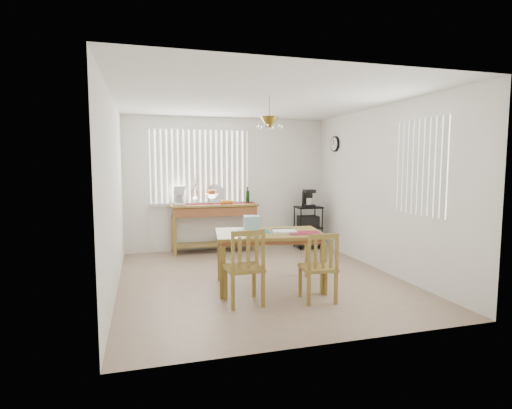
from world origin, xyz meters
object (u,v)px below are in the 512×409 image
object	(u,v)px
sideboard	(215,216)
cart_items	(308,199)
dining_table	(269,238)
chair_right	(319,268)
chair_left	(245,268)
wire_cart	(308,223)

from	to	relation	value
sideboard	cart_items	distance (m)	1.90
dining_table	chair_right	bearing A→B (deg)	-60.44
dining_table	chair_left	xyz separation A→B (m)	(-0.49, -0.60, -0.22)
chair_right	wire_cart	bearing A→B (deg)	69.20
dining_table	chair_right	distance (m)	0.88
sideboard	dining_table	bearing A→B (deg)	-82.30
chair_left	chair_right	distance (m)	0.92
sideboard	chair_right	xyz separation A→B (m)	(0.74, -3.13, -0.27)
sideboard	cart_items	world-z (taller)	cart_items
dining_table	chair_right	world-z (taller)	chair_right
sideboard	wire_cart	xyz separation A→B (m)	(1.87, -0.16, -0.19)
sideboard	cart_items	xyz separation A→B (m)	(1.87, -0.15, 0.30)
cart_items	sideboard	bearing A→B (deg)	175.33
wire_cart	dining_table	distance (m)	2.73
chair_right	chair_left	bearing A→B (deg)	171.79
wire_cart	sideboard	bearing A→B (deg)	175.06
chair_left	chair_right	xyz separation A→B (m)	(0.91, -0.13, -0.03)
dining_table	wire_cart	bearing A→B (deg)	55.47
cart_items	chair_right	xyz separation A→B (m)	(-1.13, -2.98, -0.58)
cart_items	chair_left	bearing A→B (deg)	-125.54
cart_items	dining_table	world-z (taller)	cart_items
dining_table	cart_items	bearing A→B (deg)	55.57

